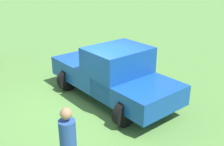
{
  "coord_description": "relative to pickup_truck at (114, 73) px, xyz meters",
  "views": [
    {
      "loc": [
        -4.54,
        -5.91,
        4.07
      ],
      "look_at": [
        0.85,
        -0.0,
        0.9
      ],
      "focal_mm": 43.06,
      "sensor_mm": 36.0,
      "label": 1
    }
  ],
  "objects": [
    {
      "name": "ground_plane",
      "position": [
        -0.84,
        0.12,
        -0.93
      ],
      "size": [
        80.0,
        80.0,
        0.0
      ],
      "primitive_type": "plane",
      "color": "#54843D"
    },
    {
      "name": "pickup_truck",
      "position": [
        0.0,
        0.0,
        0.0
      ],
      "size": [
        2.47,
        4.75,
        1.81
      ],
      "rotation": [
        0.0,
        0.0,
        1.52
      ],
      "color": "black",
      "rests_on": "ground_plane"
    },
    {
      "name": "person_visitor",
      "position": [
        -3.14,
        -2.1,
        0.04
      ],
      "size": [
        0.45,
        0.45,
        1.72
      ],
      "rotation": [
        0.0,
        0.0,
        5.33
      ],
      "color": "navy",
      "rests_on": "ground_plane"
    }
  ]
}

